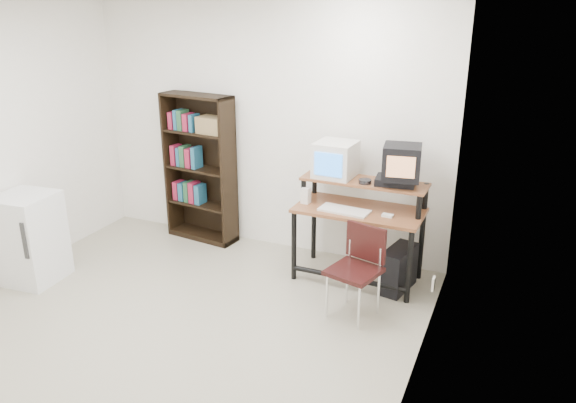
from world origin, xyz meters
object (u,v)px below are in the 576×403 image
at_px(crt_monitor, 336,160).
at_px(crt_tv, 402,162).
at_px(pc_tower, 398,269).
at_px(computer_desk, 360,213).
at_px(school_chair, 358,262).
at_px(bookshelf, 201,166).
at_px(mini_fridge, 30,238).

distance_m(crt_monitor, crt_tv, 0.66).
height_order(crt_tv, pc_tower, crt_tv).
xyz_separation_m(computer_desk, pc_tower, (0.42, -0.08, -0.48)).
bearing_deg(computer_desk, school_chair, -72.98).
relative_size(pc_tower, school_chair, 0.57).
bearing_deg(school_chair, crt_monitor, 137.64).
bearing_deg(pc_tower, bookshelf, -176.89).
xyz_separation_m(crt_monitor, pc_tower, (0.72, -0.20, -0.94)).
xyz_separation_m(crt_monitor, school_chair, (0.48, -0.76, -0.66)).
distance_m(crt_tv, bookshelf, 2.31).
bearing_deg(bookshelf, crt_monitor, 1.54).
height_order(computer_desk, bookshelf, bookshelf).
relative_size(crt_monitor, crt_tv, 1.04).
bearing_deg(bookshelf, crt_tv, 1.93).
relative_size(computer_desk, bookshelf, 0.73).
bearing_deg(school_chair, bookshelf, 171.61).
distance_m(computer_desk, crt_monitor, 0.56).
bearing_deg(crt_monitor, bookshelf, 177.24).
bearing_deg(mini_fridge, bookshelf, 53.86).
distance_m(school_chair, bookshelf, 2.33).
relative_size(bookshelf, mini_fridge, 1.89).
xyz_separation_m(crt_tv, mini_fridge, (-3.26, -1.35, -0.77)).
bearing_deg(mini_fridge, crt_monitor, 24.27).
bearing_deg(pc_tower, mini_fridge, -148.26).
bearing_deg(school_chair, pc_tower, 82.28).
xyz_separation_m(crt_monitor, mini_fridge, (-2.61, -1.40, -0.71)).
distance_m(crt_monitor, mini_fridge, 3.05).
bearing_deg(crt_tv, school_chair, -112.51).
xyz_separation_m(crt_monitor, bookshelf, (-1.63, 0.16, -0.29)).
height_order(computer_desk, crt_monitor, crt_monitor).
xyz_separation_m(crt_monitor, crt_tv, (0.65, -0.05, 0.06)).
relative_size(crt_monitor, mini_fridge, 0.45).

